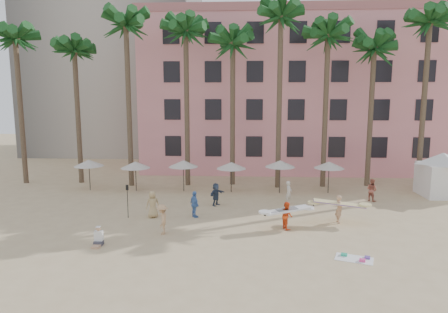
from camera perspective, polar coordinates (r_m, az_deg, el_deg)
ground at (r=21.46m, az=2.56°, el=-13.15°), size 120.00×120.00×0.00m
pink_hotel at (r=46.41m, az=11.71°, el=8.61°), size 35.00×14.00×16.00m
palm_row at (r=35.25m, az=3.81°, el=16.86°), size 44.40×5.40×16.30m
umbrella_row at (r=33.05m, az=-2.42°, el=-1.11°), size 22.50×2.70×2.73m
cabana at (r=36.11m, az=28.67°, el=-1.77°), size 4.59×4.59×3.50m
beach_towel at (r=21.34m, az=18.24°, el=-13.64°), size 2.03×1.55×0.14m
carrier_yellow at (r=26.35m, az=16.12°, el=-6.97°), size 3.22×1.10×1.79m
carrier_white at (r=24.55m, az=8.95°, el=-8.16°), size 2.94×1.69×1.67m
beachgoers at (r=27.26m, az=0.54°, el=-6.40°), size 16.73×9.22×1.79m
paddle at (r=26.95m, az=-13.63°, el=-5.64°), size 0.18×0.04×2.23m
seated_man at (r=22.89m, az=-17.52°, el=-11.18°), size 0.46×0.79×1.03m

